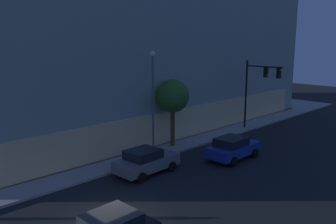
# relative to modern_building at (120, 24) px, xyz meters

# --- Properties ---
(modern_building) EXTENTS (37.98, 20.53, 20.56)m
(modern_building) POSITION_rel_modern_building_xyz_m (0.00, 0.00, 0.00)
(modern_building) COLOR #4C4C51
(modern_building) RESTS_ON ground
(traffic_light_far_corner) EXTENTS (0.36, 3.79, 6.51)m
(traffic_light_far_corner) POSITION_rel_modern_building_xyz_m (6.03, -12.98, -5.52)
(traffic_light_far_corner) COLOR black
(traffic_light_far_corner) RESTS_ON sidewalk_corner
(street_lamp_sidewalk) EXTENTS (0.44, 0.44, 7.63)m
(street_lamp_sidewalk) POSITION_rel_modern_building_xyz_m (-5.88, -11.47, -5.23)
(street_lamp_sidewalk) COLOR slate
(street_lamp_sidewalk) RESTS_ON sidewalk_corner
(sidewalk_tree) EXTENTS (2.63, 2.63, 5.37)m
(sidewalk_tree) POSITION_rel_modern_building_xyz_m (-3.36, -11.01, -6.05)
(sidewalk_tree) COLOR #54391E
(sidewalk_tree) RESTS_ON sidewalk_corner
(car_grey) EXTENTS (4.40, 2.29, 1.64)m
(car_grey) POSITION_rel_modern_building_xyz_m (-8.74, -13.89, -9.36)
(car_grey) COLOR slate
(car_grey) RESTS_ON ground
(car_blue) EXTENTS (4.41, 2.21, 1.66)m
(car_blue) POSITION_rel_modern_building_xyz_m (-2.36, -16.18, -9.34)
(car_blue) COLOR navy
(car_blue) RESTS_ON ground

